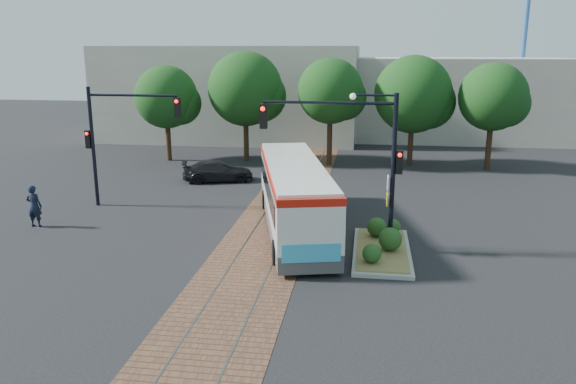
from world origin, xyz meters
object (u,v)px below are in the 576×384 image
(signal_pole_main, at_px, (361,147))
(officer, at_px, (34,206))
(signal_pole_left, at_px, (113,131))
(parked_car, at_px, (218,171))
(traffic_island, at_px, (382,244))
(city_bus, at_px, (294,193))

(signal_pole_main, bearing_deg, officer, 175.90)
(signal_pole_left, relative_size, officer, 3.13)
(signal_pole_left, xyz_separation_m, parked_car, (3.55, 6.12, -3.25))
(signal_pole_main, height_order, parked_car, signal_pole_main)
(parked_car, bearing_deg, signal_pole_left, 133.13)
(traffic_island, distance_m, signal_pole_main, 3.95)
(city_bus, relative_size, parked_car, 2.71)
(signal_pole_left, distance_m, officer, 5.25)
(traffic_island, xyz_separation_m, officer, (-15.40, 1.13, 0.63))
(traffic_island, distance_m, parked_car, 14.64)
(city_bus, height_order, signal_pole_main, signal_pole_main)
(signal_pole_main, bearing_deg, city_bus, 141.24)
(traffic_island, distance_m, signal_pole_left, 14.50)
(officer, bearing_deg, traffic_island, 175.46)
(signal_pole_left, relative_size, parked_car, 1.42)
(signal_pole_main, distance_m, parked_car, 14.39)
(city_bus, xyz_separation_m, signal_pole_main, (2.86, -2.30, 2.49))
(signal_pole_main, xyz_separation_m, officer, (-14.45, 1.04, -3.20))
(city_bus, height_order, officer, city_bus)
(city_bus, relative_size, signal_pole_left, 1.91)
(city_bus, height_order, signal_pole_left, signal_pole_left)
(traffic_island, relative_size, signal_pole_main, 0.87)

